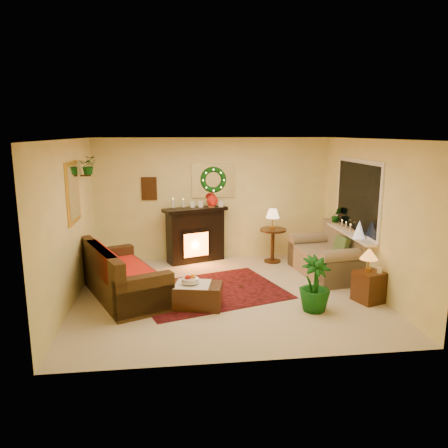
{
  "coord_description": "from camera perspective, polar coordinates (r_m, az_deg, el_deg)",
  "views": [
    {
      "loc": [
        -0.9,
        -6.98,
        2.71
      ],
      "look_at": [
        0.0,
        0.35,
        1.15
      ],
      "focal_mm": 35.0,
      "sensor_mm": 36.0,
      "label": 1
    }
  ],
  "objects": [
    {
      "name": "wall_front",
      "position": [
        5.02,
        3.64,
        -4.4
      ],
      "size": [
        5.0,
        5.0,
        0.0
      ],
      "primitive_type": "plane",
      "color": "#EFD88C",
      "rests_on": "ground"
    },
    {
      "name": "end_table_square",
      "position": [
        7.52,
        18.44,
        -7.63
      ],
      "size": [
        0.52,
        0.52,
        0.5
      ],
      "primitive_type": "cube",
      "rotation": [
        0.0,
        0.0,
        0.33
      ],
      "color": "black",
      "rests_on": "floor"
    },
    {
      "name": "window_sill",
      "position": [
        8.42,
        16.13,
        -1.18
      ],
      "size": [
        0.22,
        1.86,
        0.04
      ],
      "primitive_type": "cube",
      "color": "white",
      "rests_on": "wall_right"
    },
    {
      "name": "floor",
      "position": [
        7.54,
        0.33,
        -9.13
      ],
      "size": [
        5.0,
        5.0,
        0.0
      ],
      "primitive_type": "plane",
      "color": "beige",
      "rests_on": "ground"
    },
    {
      "name": "sofa",
      "position": [
        7.49,
        -12.88,
        -6.11
      ],
      "size": [
        1.65,
        2.25,
        0.89
      ],
      "primitive_type": "cube",
      "rotation": [
        0.0,
        0.0,
        0.41
      ],
      "color": "#54391A",
      "rests_on": "floor"
    },
    {
      "name": "gold_mirror",
      "position": [
        7.51,
        -19.13,
        3.93
      ],
      "size": [
        0.03,
        0.84,
        1.0
      ],
      "primitive_type": "cube",
      "color": "gold",
      "rests_on": "wall_left"
    },
    {
      "name": "sill_plant",
      "position": [
        9.0,
        14.47,
        1.14
      ],
      "size": [
        0.26,
        0.21,
        0.47
      ],
      "primitive_type": "imported",
      "color": "#124914",
      "rests_on": "window_sill"
    },
    {
      "name": "lamp_tiffany",
      "position": [
        7.39,
        18.39,
        -4.11
      ],
      "size": [
        0.29,
        0.29,
        0.42
      ],
      "primitive_type": "cone",
      "color": "#FEA02A",
      "rests_on": "end_table_square"
    },
    {
      "name": "mini_tree",
      "position": [
        7.97,
        17.24,
        -0.71
      ],
      "size": [
        0.22,
        0.22,
        0.33
      ],
      "primitive_type": "cone",
      "color": "white",
      "rests_on": "window_sill"
    },
    {
      "name": "window_glass",
      "position": [
        8.33,
        16.97,
        3.4
      ],
      "size": [
        0.02,
        1.7,
        1.22
      ],
      "primitive_type": "cube",
      "color": "black",
      "rests_on": "wall_right"
    },
    {
      "name": "window_frame",
      "position": [
        8.34,
        17.07,
        3.4
      ],
      "size": [
        0.03,
        1.86,
        1.36
      ],
      "primitive_type": "cube",
      "color": "white",
      "rests_on": "wall_right"
    },
    {
      "name": "lamp_cream",
      "position": [
        9.18,
        6.36,
        0.35
      ],
      "size": [
        0.28,
        0.28,
        0.43
      ],
      "primitive_type": "cone",
      "color": "#E4B97A",
      "rests_on": "side_table_round"
    },
    {
      "name": "fruit_bowl",
      "position": [
        6.86,
        -4.43,
        -7.33
      ],
      "size": [
        0.27,
        0.27,
        0.06
      ],
      "primitive_type": "cylinder",
      "color": "white",
      "rests_on": "coffee_table"
    },
    {
      "name": "wall_art",
      "position": [
        9.29,
        -9.75,
        4.58
      ],
      "size": [
        0.32,
        0.03,
        0.48
      ],
      "primitive_type": "cube",
      "color": "#381E11",
      "rests_on": "wall_back"
    },
    {
      "name": "floor_palm",
      "position": [
        6.87,
        11.77,
        -7.53
      ],
      "size": [
        1.86,
        1.86,
        2.56
      ],
      "primitive_type": "imported",
      "rotation": [
        0.0,
        0.0,
        0.37
      ],
      "color": "#2E602F",
      "rests_on": "floor"
    },
    {
      "name": "loveseat",
      "position": [
        8.64,
        13.33,
        -3.77
      ],
      "size": [
        1.14,
        1.73,
        0.94
      ],
      "primitive_type": "cube",
      "rotation": [
        0.0,
        0.0,
        0.13
      ],
      "color": "gray",
      "rests_on": "floor"
    },
    {
      "name": "fireplace",
      "position": [
        9.29,
        -3.76,
        -1.55
      ],
      "size": [
        1.24,
        0.76,
        1.09
      ],
      "primitive_type": "cube",
      "rotation": [
        0.0,
        0.0,
        0.35
      ],
      "color": "black",
      "rests_on": "floor"
    },
    {
      "name": "red_throw",
      "position": [
        7.65,
        -13.15,
        -5.54
      ],
      "size": [
        0.81,
        1.32,
        0.02
      ],
      "primitive_type": "cube",
      "color": "red",
      "rests_on": "sofa"
    },
    {
      "name": "wall_right",
      "position": [
        7.89,
        18.66,
        1.0
      ],
      "size": [
        4.5,
        4.5,
        0.0
      ],
      "primitive_type": "plane",
      "color": "#EFD88C",
      "rests_on": "ground"
    },
    {
      "name": "ceiling",
      "position": [
        7.04,
        0.35,
        11.04
      ],
      "size": [
        5.0,
        5.0,
        0.0
      ],
      "primitive_type": "plane",
      "color": "white",
      "rests_on": "ground"
    },
    {
      "name": "area_rug",
      "position": [
        7.65,
        -1.82,
        -8.76
      ],
      "size": [
        2.86,
        2.46,
        0.01
      ],
      "primitive_type": "cube",
      "rotation": [
        0.0,
        0.0,
        0.31
      ],
      "color": "#3D0404",
      "rests_on": "floor"
    },
    {
      "name": "wreath",
      "position": [
        9.27,
        -1.39,
        5.79
      ],
      "size": [
        0.55,
        0.11,
        0.55
      ],
      "primitive_type": "torus",
      "rotation": [
        1.57,
        0.0,
        0.0
      ],
      "color": "#194719",
      "rests_on": "wall_back"
    },
    {
      "name": "wall_back",
      "position": [
        9.38,
        -1.42,
        3.27
      ],
      "size": [
        5.0,
        5.0,
        0.0
      ],
      "primitive_type": "plane",
      "color": "#EFD88C",
      "rests_on": "ground"
    },
    {
      "name": "coffee_table",
      "position": [
        6.95,
        -4.09,
        -9.17
      ],
      "size": [
        0.98,
        0.67,
        0.38
      ],
      "primitive_type": "cube",
      "rotation": [
        0.0,
        0.0,
        -0.21
      ],
      "color": "#4D1D10",
      "rests_on": "floor"
    },
    {
      "name": "side_table_round",
      "position": [
        9.31,
        6.37,
        -3.0
      ],
      "size": [
        0.65,
        0.65,
        0.72
      ],
      "primitive_type": "cylinder",
      "rotation": [
        0.0,
        0.0,
        -0.19
      ],
      "color": "black",
      "rests_on": "floor"
    },
    {
      "name": "mantel_candle_a",
      "position": [
        9.11,
        -6.68,
        2.68
      ],
      "size": [
        0.06,
        0.06,
        0.18
      ],
      "primitive_type": "cylinder",
      "color": "silver",
      "rests_on": "fireplace"
    },
    {
      "name": "mantel_mirror",
      "position": [
        9.31,
        -1.42,
        5.69
      ],
      "size": [
        0.92,
        0.02,
        0.72
      ],
      "primitive_type": "cube",
      "color": "white",
      "rests_on": "wall_back"
    },
    {
      "name": "hanging_plant",
      "position": [
        8.19,
        -17.2,
        6.22
      ],
      "size": [
        0.33,
        0.28,
        0.36
      ],
      "primitive_type": "imported",
      "color": "#194719",
      "rests_on": "wall_left"
    },
    {
      "name": "poinsettia",
      "position": [
        9.14,
        -1.54,
        3.05
      ],
      "size": [
        0.24,
        0.24,
        0.24
      ],
      "primitive_type": "sphere",
      "color": "red",
      "rests_on": "fireplace"
    },
    {
      "name": "mantel_candle_b",
      "position": [
        9.11,
        -5.33,
        2.71
      ],
      "size": [
        0.05,
        0.05,
        0.16
      ],
      "primitive_type": "cylinder",
      "color": "beige",
      "rests_on": "fireplace"
    },
    {
      "name": "wall_left",
      "position": [
        7.3,
        -19.52,
        0.1
      ],
      "size": [
        4.5,
        4.5,
        0.0
      ],
      "primitive_type": "plane",
      "color": "#EFD88C",
      "rests_on": "ground"
    }
  ]
}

